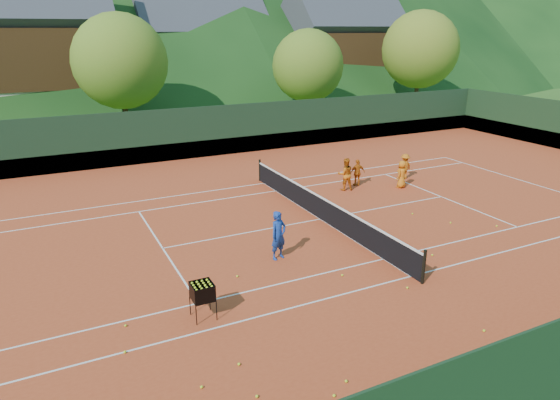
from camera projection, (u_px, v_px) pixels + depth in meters
name	position (u px, v px, depth m)	size (l,w,h in m)	color
ground	(321.00, 220.00, 20.09)	(400.00, 400.00, 0.00)	#2D541A
clay_court	(321.00, 219.00, 20.09)	(40.00, 24.00, 0.02)	#B23D1C
coach	(278.00, 235.00, 16.39)	(0.60, 0.40, 1.66)	navy
student_a	(345.00, 174.00, 23.49)	(0.75, 0.59, 1.55)	#D26612
student_b	(357.00, 173.00, 24.16)	(0.77, 0.32, 1.31)	#CA5F12
student_c	(402.00, 174.00, 23.88)	(0.65, 0.42, 1.32)	orange
student_d	(405.00, 166.00, 25.29)	(0.84, 0.48, 1.30)	#D06612
tennis_ball_0	(465.00, 363.00, 11.39)	(0.07, 0.07, 0.07)	#C8F128
tennis_ball_2	(497.00, 226.00, 19.29)	(0.07, 0.07, 0.07)	#C8F128
tennis_ball_3	(257.00, 396.00, 10.34)	(0.07, 0.07, 0.07)	#C8F128
tennis_ball_4	(202.00, 387.00, 10.62)	(0.07, 0.07, 0.07)	#C8F128
tennis_ball_5	(334.00, 396.00, 10.37)	(0.07, 0.07, 0.07)	#C8F128
tennis_ball_6	(407.00, 288.00, 14.69)	(0.07, 0.07, 0.07)	#C8F128
tennis_ball_7	(432.00, 255.00, 16.81)	(0.07, 0.07, 0.07)	#C8F128
tennis_ball_8	(484.00, 331.00, 12.60)	(0.07, 0.07, 0.07)	#C8F128
tennis_ball_9	(342.00, 275.00, 15.44)	(0.07, 0.07, 0.07)	#C8F128
tennis_ball_10	(406.00, 246.00, 17.54)	(0.07, 0.07, 0.07)	#C8F128
tennis_ball_11	(412.00, 214.00, 20.57)	(0.07, 0.07, 0.07)	#C8F128
tennis_ball_12	(237.00, 276.00, 15.37)	(0.07, 0.07, 0.07)	#C8F128
tennis_ball_13	(239.00, 364.00, 11.34)	(0.07, 0.07, 0.07)	#C8F128
tennis_ball_14	(126.00, 326.00, 12.82)	(0.07, 0.07, 0.07)	#C8F128
tennis_ball_15	(125.00, 352.00, 11.77)	(0.07, 0.07, 0.07)	#C8F128
tennis_ball_16	(346.00, 381.00, 10.79)	(0.07, 0.07, 0.07)	#C8F128
tennis_ball_17	(451.00, 223.00, 19.61)	(0.07, 0.07, 0.07)	#C8F128
court_lines	(321.00, 219.00, 20.09)	(23.83, 11.03, 0.00)	silver
tennis_net	(321.00, 207.00, 19.93)	(0.10, 12.07, 1.10)	black
perimeter_fence	(321.00, 190.00, 19.68)	(40.40, 24.24, 3.00)	black
ball_hopper	(202.00, 292.00, 13.01)	(0.57, 0.57, 1.00)	black
chalet_left	(20.00, 51.00, 39.51)	(13.80, 9.93, 12.92)	beige
chalet_mid	(200.00, 53.00, 49.82)	(12.65, 8.82, 11.45)	beige
chalet_right	(340.00, 49.00, 52.20)	(11.50, 8.82, 11.91)	beige
tree_b	(120.00, 61.00, 33.69)	(6.40, 6.40, 8.40)	#3C2518
tree_c	(308.00, 66.00, 38.91)	(5.60, 5.60, 7.35)	#412B1A
tree_d	(420.00, 50.00, 44.47)	(6.80, 6.80, 8.93)	#3C2518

